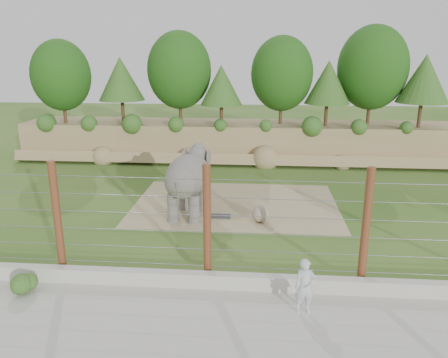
# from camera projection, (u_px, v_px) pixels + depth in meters

# --- Properties ---
(ground) EXTENTS (90.00, 90.00, 0.00)m
(ground) POSITION_uv_depth(u_px,v_px,m) (220.00, 227.00, 18.92)
(ground) COLOR #2D6019
(ground) RESTS_ON ground
(back_embankment) EXTENTS (30.00, 5.52, 8.77)m
(back_embankment) POSITION_uv_depth(u_px,v_px,m) (246.00, 102.00, 29.87)
(back_embankment) COLOR #947D53
(back_embankment) RESTS_ON ground
(dirt_patch) EXTENTS (10.00, 7.00, 0.02)m
(dirt_patch) POSITION_uv_depth(u_px,v_px,m) (236.00, 204.00, 21.74)
(dirt_patch) COLOR tan
(dirt_patch) RESTS_ON ground
(drain_grate) EXTENTS (1.00, 0.60, 0.03)m
(drain_grate) POSITION_uv_depth(u_px,v_px,m) (220.00, 216.00, 20.08)
(drain_grate) COLOR #262628
(drain_grate) RESTS_ON dirt_patch
(elephant) EXTENTS (2.12, 3.93, 3.03)m
(elephant) POSITION_uv_depth(u_px,v_px,m) (188.00, 185.00, 19.82)
(elephant) COLOR #625C58
(elephant) RESTS_ON ground
(stone_ball) EXTENTS (0.77, 0.77, 0.77)m
(stone_ball) POSITION_uv_depth(u_px,v_px,m) (260.00, 214.00, 19.38)
(stone_ball) COLOR gray
(stone_ball) RESTS_ON dirt_patch
(retaining_wall) EXTENTS (26.00, 0.35, 0.50)m
(retaining_wall) POSITION_uv_depth(u_px,v_px,m) (206.00, 280.00, 14.07)
(retaining_wall) COLOR beige
(retaining_wall) RESTS_ON ground
(walkway) EXTENTS (26.00, 4.00, 0.01)m
(walkway) POSITION_uv_depth(u_px,v_px,m) (197.00, 324.00, 12.23)
(walkway) COLOR beige
(walkway) RESTS_ON ground
(barrier_fence) EXTENTS (20.26, 0.26, 4.00)m
(barrier_fence) POSITION_uv_depth(u_px,v_px,m) (207.00, 224.00, 14.05)
(barrier_fence) COLOR #572518
(barrier_fence) RESTS_ON ground
(walkway_shrub) EXTENTS (0.69, 0.69, 0.69)m
(walkway_shrub) POSITION_uv_depth(u_px,v_px,m) (25.00, 282.00, 13.73)
(walkway_shrub) COLOR #28551D
(walkway_shrub) RESTS_ON walkway
(zookeeper) EXTENTS (0.67, 0.49, 1.68)m
(zookeeper) POSITION_uv_depth(u_px,v_px,m) (305.00, 287.00, 12.52)
(zookeeper) COLOR silver
(zookeeper) RESTS_ON walkway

